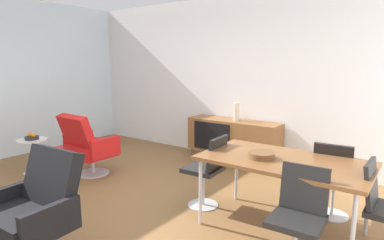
{
  "coord_description": "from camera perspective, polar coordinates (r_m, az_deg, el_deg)",
  "views": [
    {
      "loc": [
        2.81,
        -2.45,
        1.67
      ],
      "look_at": [
        0.53,
        0.68,
        0.99
      ],
      "focal_mm": 30.38,
      "sensor_mm": 36.0,
      "label": 1
    }
  ],
  "objects": [
    {
      "name": "fruit_bowl",
      "position": [
        5.51,
        -26.3,
        -2.71
      ],
      "size": [
        0.2,
        0.2,
        0.11
      ],
      "color": "#262628",
      "rests_on": "side_table_round"
    },
    {
      "name": "dining_chair_near_window",
      "position": [
        3.79,
        2.78,
        -8.47
      ],
      "size": [
        0.45,
        0.42,
        0.86
      ],
      "color": "black",
      "rests_on": "ground_plane"
    },
    {
      "name": "vase_cobalt",
      "position": [
        5.45,
        7.81,
        1.45
      ],
      "size": [
        0.09,
        0.09,
        0.3
      ],
      "color": "beige",
      "rests_on": "sideboard"
    },
    {
      "name": "dining_chair_front_right",
      "position": [
        2.83,
        18.23,
        -15.7
      ],
      "size": [
        0.41,
        0.44,
        0.86
      ],
      "color": "black",
      "rests_on": "ground_plane"
    },
    {
      "name": "dining_table",
      "position": [
        3.34,
        15.73,
        -7.31
      ],
      "size": [
        1.6,
        0.9,
        0.74
      ],
      "color": "brown",
      "rests_on": "ground_plane"
    },
    {
      "name": "lounge_chair_red",
      "position": [
        5.09,
        -17.84,
        -4.16
      ],
      "size": [
        0.73,
        0.67,
        0.95
      ],
      "color": "red",
      "rests_on": "ground_plane"
    },
    {
      "name": "side_table_round",
      "position": [
        5.56,
        -26.11,
        -5.07
      ],
      "size": [
        0.44,
        0.44,
        0.52
      ],
      "color": "white",
      "rests_on": "ground_plane"
    },
    {
      "name": "wooden_bowl_on_table",
      "position": [
        3.31,
        12.07,
        -6.04
      ],
      "size": [
        0.26,
        0.26,
        0.06
      ],
      "primitive_type": "cylinder",
      "color": "brown",
      "rests_on": "dining_table"
    },
    {
      "name": "magazine_stack",
      "position": [
        6.25,
        -21.19,
        -5.2
      ],
      "size": [
        0.32,
        0.4,
        0.21
      ],
      "color": "gold",
      "rests_on": "ground_plane"
    },
    {
      "name": "dining_chair_back_right",
      "position": [
        3.84,
        23.57,
        -9.12
      ],
      "size": [
        0.43,
        0.45,
        0.86
      ],
      "color": "black",
      "rests_on": "ground_plane"
    },
    {
      "name": "wall_back",
      "position": [
        5.79,
        6.99,
        7.26
      ],
      "size": [
        6.8,
        0.12,
        2.8
      ],
      "primitive_type": "cube",
      "color": "white",
      "rests_on": "ground_plane"
    },
    {
      "name": "sideboard",
      "position": [
        5.55,
        7.25,
        -2.89
      ],
      "size": [
        1.6,
        0.45,
        0.72
      ],
      "color": "brown",
      "rests_on": "ground_plane"
    },
    {
      "name": "ground_plane",
      "position": [
        4.09,
        -12.12,
        -14.37
      ],
      "size": [
        8.32,
        8.32,
        0.0
      ],
      "primitive_type": "plane",
      "color": "brown"
    },
    {
      "name": "armchair_black_shell",
      "position": [
        3.13,
        -25.81,
        -13.7
      ],
      "size": [
        0.74,
        0.68,
        0.95
      ],
      "color": "black",
      "rests_on": "ground_plane"
    }
  ]
}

